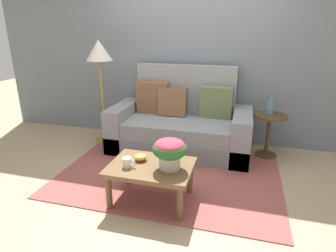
{
  "coord_description": "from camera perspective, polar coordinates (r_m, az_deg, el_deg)",
  "views": [
    {
      "loc": [
        0.79,
        -2.89,
        1.68
      ],
      "look_at": [
        -0.04,
        0.13,
        0.59
      ],
      "focal_mm": 30.26,
      "sensor_mm": 36.0,
      "label": 1
    }
  ],
  "objects": [
    {
      "name": "ground_plane",
      "position": [
        3.44,
        0.06,
        -10.05
      ],
      "size": [
        14.0,
        14.0,
        0.0
      ],
      "primitive_type": "plane",
      "color": "tan"
    },
    {
      "name": "wall_back",
      "position": [
        4.31,
        4.92,
        15.31
      ],
      "size": [
        6.4,
        0.12,
        2.78
      ],
      "primitive_type": "cube",
      "color": "slate",
      "rests_on": "ground"
    },
    {
      "name": "area_rug",
      "position": [
        3.44,
        0.12,
        -9.87
      ],
      "size": [
        2.58,
        1.72,
        0.01
      ],
      "primitive_type": "cube",
      "color": "#994C47",
      "rests_on": "ground"
    },
    {
      "name": "couch",
      "position": [
        4.06,
        2.54,
        0.11
      ],
      "size": [
        1.94,
        0.92,
        1.17
      ],
      "color": "slate",
      "rests_on": "ground"
    },
    {
      "name": "coffee_table",
      "position": [
        2.84,
        -3.46,
        -8.96
      ],
      "size": [
        0.82,
        0.6,
        0.4
      ],
      "color": "brown",
      "rests_on": "ground"
    },
    {
      "name": "side_table",
      "position": [
        4.02,
        19.65,
        -0.36
      ],
      "size": [
        0.43,
        0.43,
        0.59
      ],
      "color": "#4C331E",
      "rests_on": "ground"
    },
    {
      "name": "floor_lamp",
      "position": [
        4.25,
        -13.65,
        13.1
      ],
      "size": [
        0.37,
        0.37,
        1.52
      ],
      "color": "olive",
      "rests_on": "ground"
    },
    {
      "name": "potted_plant",
      "position": [
        2.67,
        0.34,
        -4.91
      ],
      "size": [
        0.33,
        0.33,
        0.29
      ],
      "color": "#B7B2A8",
      "rests_on": "coffee_table"
    },
    {
      "name": "coffee_mug",
      "position": [
        2.79,
        -8.18,
        -7.24
      ],
      "size": [
        0.14,
        0.09,
        0.09
      ],
      "color": "white",
      "rests_on": "coffee_table"
    },
    {
      "name": "snack_bowl",
      "position": [
        2.9,
        -5.58,
        -6.22
      ],
      "size": [
        0.13,
        0.13,
        0.07
      ],
      "color": "gold",
      "rests_on": "coffee_table"
    },
    {
      "name": "table_vase",
      "position": [
        3.95,
        19.97,
        3.61
      ],
      "size": [
        0.09,
        0.09,
        0.25
      ],
      "color": "slate",
      "rests_on": "side_table"
    }
  ]
}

